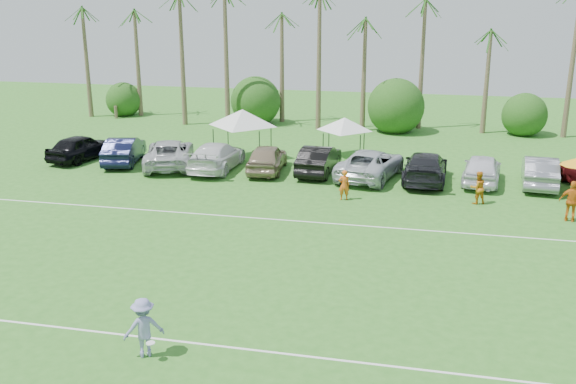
# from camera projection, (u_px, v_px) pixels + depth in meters

# --- Properties ---
(ground) EXTENTS (120.00, 120.00, 0.00)m
(ground) POSITION_uv_depth(u_px,v_px,m) (108.00, 371.00, 18.57)
(ground) COLOR #2F6E21
(ground) RESTS_ON ground
(field_lines) EXTENTS (80.00, 12.10, 0.01)m
(field_lines) POSITION_uv_depth(u_px,v_px,m) (202.00, 264.00, 26.04)
(field_lines) COLOR white
(field_lines) RESTS_ON ground
(palm_tree_0) EXTENTS (2.40, 2.40, 8.90)m
(palm_tree_0) POSITION_uv_depth(u_px,v_px,m) (79.00, 33.00, 56.50)
(palm_tree_0) COLOR brown
(palm_tree_0) RESTS_ON ground
(palm_tree_1) EXTENTS (2.40, 2.40, 9.90)m
(palm_tree_1) POSITION_uv_depth(u_px,v_px,m) (130.00, 23.00, 55.21)
(palm_tree_1) COLOR brown
(palm_tree_1) RESTS_ON ground
(palm_tree_2) EXTENTS (2.40, 2.40, 10.90)m
(palm_tree_2) POSITION_uv_depth(u_px,v_px,m) (185.00, 13.00, 53.93)
(palm_tree_2) COLOR brown
(palm_tree_2) RESTS_ON ground
(palm_tree_3) EXTENTS (2.40, 2.40, 11.90)m
(palm_tree_3) POSITION_uv_depth(u_px,v_px,m) (230.00, 3.00, 52.86)
(palm_tree_3) COLOR brown
(palm_tree_3) RESTS_ON ground
(palm_tree_4) EXTENTS (2.40, 2.40, 8.90)m
(palm_tree_4) POSITION_uv_depth(u_px,v_px,m) (277.00, 35.00, 52.77)
(palm_tree_4) COLOR brown
(palm_tree_4) RESTS_ON ground
(palm_tree_5) EXTENTS (2.40, 2.40, 9.90)m
(palm_tree_5) POSITION_uv_depth(u_px,v_px,m) (325.00, 25.00, 51.69)
(palm_tree_5) COLOR brown
(palm_tree_5) RESTS_ON ground
(palm_tree_6) EXTENTS (2.40, 2.40, 10.90)m
(palm_tree_6) POSITION_uv_depth(u_px,v_px,m) (375.00, 14.00, 50.62)
(palm_tree_6) COLOR brown
(palm_tree_6) RESTS_ON ground
(palm_tree_7) EXTENTS (2.40, 2.40, 11.90)m
(palm_tree_7) POSITION_uv_depth(u_px,v_px,m) (428.00, 3.00, 49.54)
(palm_tree_7) COLOR brown
(palm_tree_7) RESTS_ON ground
(palm_tree_8) EXTENTS (2.40, 2.40, 8.90)m
(palm_tree_8) POSITION_uv_depth(u_px,v_px,m) (492.00, 38.00, 49.25)
(palm_tree_8) COLOR brown
(palm_tree_8) RESTS_ON ground
(palm_tree_9) EXTENTS (2.40, 2.40, 9.90)m
(palm_tree_9) POSITION_uv_depth(u_px,v_px,m) (562.00, 27.00, 47.97)
(palm_tree_9) COLOR brown
(palm_tree_9) RESTS_ON ground
(bush_tree_0) EXTENTS (4.00, 4.00, 4.00)m
(bush_tree_0) POSITION_uv_depth(u_px,v_px,m) (120.00, 97.00, 58.45)
(bush_tree_0) COLOR brown
(bush_tree_0) RESTS_ON ground
(bush_tree_1) EXTENTS (4.00, 4.00, 4.00)m
(bush_tree_1) POSITION_uv_depth(u_px,v_px,m) (258.00, 102.00, 55.76)
(bush_tree_1) COLOR brown
(bush_tree_1) RESTS_ON ground
(bush_tree_2) EXTENTS (4.00, 4.00, 4.00)m
(bush_tree_2) POSITION_uv_depth(u_px,v_px,m) (397.00, 106.00, 53.27)
(bush_tree_2) COLOR brown
(bush_tree_2) RESTS_ON ground
(bush_tree_3) EXTENTS (4.00, 4.00, 4.00)m
(bush_tree_3) POSITION_uv_depth(u_px,v_px,m) (523.00, 111.00, 51.20)
(bush_tree_3) COLOR brown
(bush_tree_3) RESTS_ON ground
(sideline_player_a) EXTENTS (0.69, 0.55, 1.64)m
(sideline_player_a) POSITION_uv_depth(u_px,v_px,m) (344.00, 185.00, 34.20)
(sideline_player_a) COLOR orange
(sideline_player_a) RESTS_ON ground
(sideline_player_b) EXTENTS (1.04, 0.94, 1.75)m
(sideline_player_b) POSITION_uv_depth(u_px,v_px,m) (478.00, 188.00, 33.53)
(sideline_player_b) COLOR orange
(sideline_player_b) RESTS_ON ground
(sideline_player_c) EXTENTS (1.26, 0.74, 2.01)m
(sideline_player_c) POSITION_uv_depth(u_px,v_px,m) (572.00, 201.00, 30.81)
(sideline_player_c) COLOR #CE6616
(sideline_player_c) RESTS_ON ground
(canopy_tent_left) EXTENTS (4.78, 4.78, 3.87)m
(canopy_tent_left) POSITION_uv_depth(u_px,v_px,m) (242.00, 109.00, 42.56)
(canopy_tent_left) COLOR black
(canopy_tent_left) RESTS_ON ground
(canopy_tent_right) EXTENTS (3.86, 3.86, 3.13)m
(canopy_tent_right) POSITION_uv_depth(u_px,v_px,m) (345.00, 118.00, 43.24)
(canopy_tent_right) COLOR black
(canopy_tent_right) RESTS_ON ground
(frisbee_player) EXTENTS (1.39, 1.23, 1.87)m
(frisbee_player) POSITION_uv_depth(u_px,v_px,m) (144.00, 328.00, 19.10)
(frisbee_player) COLOR #8384BA
(frisbee_player) RESTS_ON ground
(parked_car_0) EXTENTS (3.02, 5.41, 1.74)m
(parked_car_0) POSITION_uv_depth(u_px,v_px,m) (81.00, 147.00, 42.73)
(parked_car_0) COLOR black
(parked_car_0) RESTS_ON ground
(parked_car_1) EXTENTS (2.99, 5.56, 1.74)m
(parked_car_1) POSITION_uv_depth(u_px,v_px,m) (124.00, 150.00, 41.89)
(parked_car_1) COLOR black
(parked_car_1) RESTS_ON ground
(parked_car_2) EXTENTS (4.69, 6.84, 1.74)m
(parked_car_2) POSITION_uv_depth(u_px,v_px,m) (169.00, 153.00, 41.08)
(parked_car_2) COLOR #B6B8BB
(parked_car_2) RESTS_ON ground
(parked_car_3) EXTENTS (2.44, 5.99, 1.74)m
(parked_car_3) POSITION_uv_depth(u_px,v_px,m) (216.00, 156.00, 40.29)
(parked_car_3) COLOR white
(parked_car_3) RESTS_ON ground
(parked_car_4) EXTENTS (2.45, 5.25, 1.74)m
(parked_car_4) POSITION_uv_depth(u_px,v_px,m) (267.00, 158.00, 39.84)
(parked_car_4) COLOR gray
(parked_car_4) RESTS_ON ground
(parked_car_5) EXTENTS (2.14, 5.37, 1.74)m
(parked_car_5) POSITION_uv_depth(u_px,v_px,m) (319.00, 160.00, 39.45)
(parked_car_5) COLOR black
(parked_car_5) RESTS_ON ground
(parked_car_6) EXTENTS (4.16, 6.73, 1.74)m
(parked_car_6) POSITION_uv_depth(u_px,v_px,m) (371.00, 164.00, 38.42)
(parked_car_6) COLOR #B5BAC1
(parked_car_6) RESTS_ON ground
(parked_car_7) EXTENTS (2.70, 6.09, 1.74)m
(parked_car_7) POSITION_uv_depth(u_px,v_px,m) (425.00, 167.00, 37.68)
(parked_car_7) COLOR black
(parked_car_7) RESTS_ON ground
(parked_car_8) EXTENTS (2.65, 5.31, 1.74)m
(parked_car_8) POSITION_uv_depth(u_px,v_px,m) (482.00, 169.00, 37.28)
(parked_car_8) COLOR white
(parked_car_8) RESTS_ON ground
(parked_car_9) EXTENTS (2.35, 5.43, 1.74)m
(parked_car_9) POSITION_uv_depth(u_px,v_px,m) (540.00, 171.00, 36.77)
(parked_car_9) COLOR gray
(parked_car_9) RESTS_ON ground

